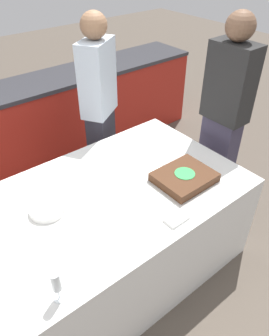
{
  "coord_description": "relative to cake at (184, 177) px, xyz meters",
  "views": [
    {
      "loc": [
        -0.85,
        -1.37,
        2.18
      ],
      "look_at": [
        0.25,
        0.0,
        0.85
      ],
      "focal_mm": 35.0,
      "sensor_mm": 36.0,
      "label": 1
    }
  ],
  "objects": [
    {
      "name": "utensil_pile",
      "position": [
        -0.3,
        -0.23,
        -0.02
      ],
      "size": [
        0.14,
        0.09,
        0.02
      ],
      "color": "white",
      "rests_on": "dining_table"
    },
    {
      "name": "dining_table",
      "position": [
        -0.51,
        0.23,
        -0.41
      ],
      "size": [
        1.91,
        1.14,
        0.75
      ],
      "color": "silver",
      "rests_on": "ground_plane"
    },
    {
      "name": "person_cutting_cake",
      "position": [
        0.0,
        1.02,
        0.1
      ],
      "size": [
        0.39,
        0.35,
        1.68
      ],
      "rotation": [
        0.0,
        0.0,
        -2.57
      ],
      "color": "#282833",
      "rests_on": "ground_plane"
    },
    {
      "name": "person_seated_right",
      "position": [
        0.67,
        0.23,
        0.12
      ],
      "size": [
        0.21,
        0.35,
        1.73
      ],
      "rotation": [
        0.0,
        0.0,
        -1.57
      ],
      "color": "#383347",
      "rests_on": "ground_plane"
    },
    {
      "name": "cake",
      "position": [
        0.0,
        0.0,
        0.0
      ],
      "size": [
        0.42,
        0.36,
        0.07
      ],
      "color": "#B7B2AD",
      "rests_on": "dining_table"
    },
    {
      "name": "side_plate_near_cake",
      "position": [
        0.02,
        0.32,
        -0.03
      ],
      "size": [
        0.2,
        0.2,
        0.0
      ],
      "color": "white",
      "rests_on": "dining_table"
    },
    {
      "name": "ground_plane",
      "position": [
        -0.51,
        0.23,
        -0.79
      ],
      "size": [
        14.0,
        14.0,
        0.0
      ],
      "primitive_type": "plane",
      "color": "brown"
    },
    {
      "name": "back_counter",
      "position": [
        -0.51,
        1.87,
        -0.33
      ],
      "size": [
        4.4,
        0.58,
        0.92
      ],
      "color": "#A82319",
      "rests_on": "ground_plane"
    },
    {
      "name": "wine_glass",
      "position": [
        -1.09,
        -0.25,
        0.09
      ],
      "size": [
        0.06,
        0.06,
        0.19
      ],
      "color": "white",
      "rests_on": "dining_table"
    },
    {
      "name": "plate_stack",
      "position": [
        -0.86,
        0.32,
        -0.01
      ],
      "size": [
        0.22,
        0.22,
        0.04
      ],
      "color": "white",
      "rests_on": "dining_table"
    }
  ]
}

